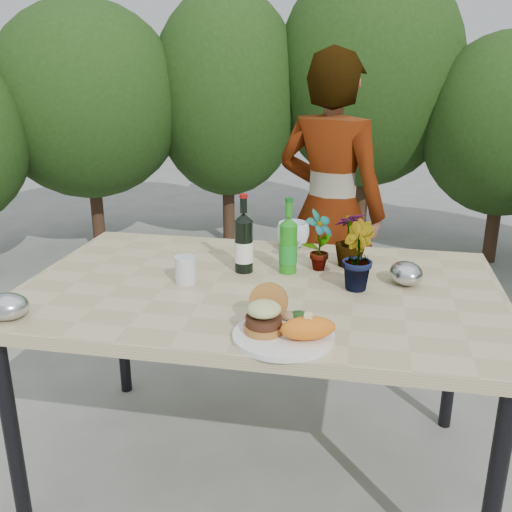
% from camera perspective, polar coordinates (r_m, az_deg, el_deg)
% --- Properties ---
extents(ground, '(80.00, 80.00, 0.00)m').
position_cam_1_polar(ground, '(2.32, 0.41, -20.42)').
color(ground, slate).
rests_on(ground, ground).
extents(patio_table, '(1.60, 1.00, 0.75)m').
position_cam_1_polar(patio_table, '(1.95, 0.45, -4.47)').
color(patio_table, tan).
rests_on(patio_table, ground).
extents(shrub_hedge, '(6.92, 5.20, 2.26)m').
position_cam_1_polar(shrub_hedge, '(3.45, 12.06, 13.46)').
color(shrub_hedge, '#382316').
rests_on(shrub_hedge, ground).
extents(dinner_plate, '(0.28, 0.28, 0.01)m').
position_cam_1_polar(dinner_plate, '(1.57, 2.77, -7.96)').
color(dinner_plate, white).
rests_on(dinner_plate, patio_table).
extents(burger_stack, '(0.11, 0.16, 0.11)m').
position_cam_1_polar(burger_stack, '(1.57, 0.91, -5.76)').
color(burger_stack, '#B7722D').
rests_on(burger_stack, dinner_plate).
extents(sweet_potato, '(0.17, 0.12, 0.06)m').
position_cam_1_polar(sweet_potato, '(1.53, 5.22, -7.20)').
color(sweet_potato, orange).
rests_on(sweet_potato, dinner_plate).
extents(grilled_veg, '(0.08, 0.05, 0.03)m').
position_cam_1_polar(grilled_veg, '(1.64, 3.86, -5.95)').
color(grilled_veg, olive).
rests_on(grilled_veg, dinner_plate).
extents(wine_bottle, '(0.07, 0.07, 0.28)m').
position_cam_1_polar(wine_bottle, '(2.02, -1.23, 1.25)').
color(wine_bottle, black).
rests_on(wine_bottle, patio_table).
extents(sparkling_water, '(0.07, 0.07, 0.27)m').
position_cam_1_polar(sparkling_water, '(2.02, 3.24, 1.04)').
color(sparkling_water, '#1E8418').
rests_on(sparkling_water, patio_table).
extents(plastic_cup, '(0.07, 0.07, 0.09)m').
position_cam_1_polar(plastic_cup, '(1.95, -7.07, -1.37)').
color(plastic_cup, silver).
rests_on(plastic_cup, patio_table).
extents(seedling_left, '(0.13, 0.14, 0.22)m').
position_cam_1_polar(seedling_left, '(2.05, 6.32, 1.53)').
color(seedling_left, '#285E20').
rests_on(seedling_left, patio_table).
extents(seedling_mid, '(0.14, 0.15, 0.23)m').
position_cam_1_polar(seedling_mid, '(1.90, 10.00, 0.03)').
color(seedling_mid, '#27551D').
rests_on(seedling_mid, patio_table).
extents(seedling_right, '(0.16, 0.16, 0.21)m').
position_cam_1_polar(seedling_right, '(2.11, 9.43, 1.67)').
color(seedling_right, '#2A5C1F').
rests_on(seedling_right, patio_table).
extents(blue_bowl, '(0.16, 0.16, 0.10)m').
position_cam_1_polar(blue_bowl, '(2.32, 3.72, 2.14)').
color(blue_bowl, white).
rests_on(blue_bowl, patio_table).
extents(foil_packet_left, '(0.14, 0.12, 0.08)m').
position_cam_1_polar(foil_packet_left, '(1.82, -23.68, -4.64)').
color(foil_packet_left, '#B3B5BA').
rests_on(foil_packet_left, patio_table).
extents(foil_packet_right, '(0.15, 0.16, 0.08)m').
position_cam_1_polar(foil_packet_right, '(1.99, 14.79, -1.68)').
color(foil_packet_right, '#B3B5BA').
rests_on(foil_packet_right, patio_table).
extents(person, '(0.65, 0.54, 1.54)m').
position_cam_1_polar(person, '(2.85, 7.40, 4.49)').
color(person, '#8D5846').
rests_on(person, ground).
extents(terracotta_pot, '(0.17, 0.17, 0.14)m').
position_cam_1_polar(terracotta_pot, '(4.12, -13.74, -1.56)').
color(terracotta_pot, '#A5552A').
rests_on(terracotta_pot, ground).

